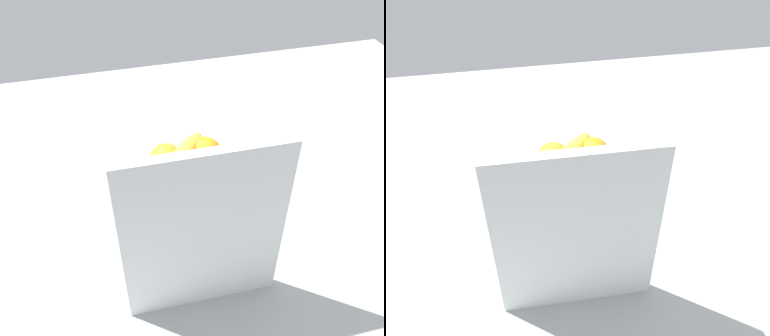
% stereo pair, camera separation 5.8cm
% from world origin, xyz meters
% --- Properties ---
extents(ground_plane, '(1.80, 1.40, 0.03)m').
position_xyz_m(ground_plane, '(0.00, 0.00, -0.01)').
color(ground_plane, '#909695').
extents(fruit_bowl, '(0.25, 0.25, 0.05)m').
position_xyz_m(fruit_bowl, '(0.03, -0.02, 0.03)').
color(fruit_bowl, '#4EA268').
rests_on(fruit_bowl, ground_plane).
extents(orange_front_left, '(0.08, 0.08, 0.08)m').
position_xyz_m(orange_front_left, '(0.01, 0.01, 0.09)').
color(orange_front_left, orange).
rests_on(orange_front_left, fruit_bowl).
extents(orange_front_right, '(0.08, 0.08, 0.08)m').
position_xyz_m(orange_front_right, '(-0.02, -0.06, 0.09)').
color(orange_front_right, orange).
rests_on(orange_front_right, fruit_bowl).
extents(orange_center, '(0.08, 0.08, 0.08)m').
position_xyz_m(orange_center, '(0.08, -0.06, 0.09)').
color(orange_center, orange).
rests_on(orange_center, fruit_bowl).
extents(orange_back_left, '(0.08, 0.08, 0.08)m').
position_xyz_m(orange_back_left, '(0.07, 0.01, 0.09)').
color(orange_back_left, orange).
rests_on(orange_back_left, fruit_bowl).
extents(banana_bunch, '(0.17, 0.16, 0.08)m').
position_xyz_m(banana_bunch, '(0.04, -0.05, 0.09)').
color(banana_bunch, yellow).
rests_on(banana_bunch, fruit_bowl).
extents(cutting_board, '(0.28, 0.02, 0.36)m').
position_xyz_m(cutting_board, '(0.08, 0.25, 0.18)').
color(cutting_board, white).
rests_on(cutting_board, ground_plane).
extents(jar_lid, '(0.06, 0.06, 0.02)m').
position_xyz_m(jar_lid, '(-0.21, -0.13, 0.01)').
color(jar_lid, white).
rests_on(jar_lid, ground_plane).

